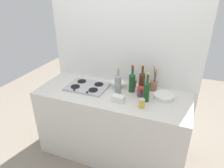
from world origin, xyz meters
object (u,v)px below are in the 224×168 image
Objects in this scene: wine_bottle_mid_left at (147,91)px; condiment_jar_rear at (142,103)px; stovetop_hob at (87,86)px; butter_dish at (118,98)px; utensil_crock at (153,85)px; wine_bottle_leftmost at (132,82)px; mixing_bowl at (118,84)px; plate_stack at (164,96)px; wine_bottle_rightmost at (142,81)px; condiment_jar_spare at (134,83)px; condiment_jar_front at (141,92)px; wine_bottle_mid_right at (118,84)px.

wine_bottle_mid_left is 0.16m from condiment_jar_rear.
stovetop_hob is at bearing 175.91° from wine_bottle_mid_left.
butter_dish is 0.50m from utensil_crock.
wine_bottle_leftmost is at bearing 142.66° from wine_bottle_mid_left.
butter_dish is 0.43× the size of utensil_crock.
condiment_jar_rear is at bearing -42.99° from mixing_bowl.
wine_bottle_rightmost is at bearing 167.06° from plate_stack.
condiment_jar_spare is (-0.20, 0.42, -0.00)m from condiment_jar_rear.
condiment_jar_rear is at bearing -95.64° from wine_bottle_mid_left.
utensil_crock is at bearing 16.51° from stovetop_hob.
stovetop_hob is 1.57× the size of utensil_crock.
utensil_crock is at bearing 61.70° from condiment_jar_front.
wine_bottle_rightmost is at bearing 60.25° from butter_dish.
wine_bottle_mid_left is at bearing -37.34° from wine_bottle_leftmost.
stovetop_hob is 1.45× the size of wine_bottle_mid_left.
wine_bottle_rightmost is 1.11× the size of utensil_crock.
mixing_bowl is 1.61× the size of condiment_jar_front.
butter_dish is (-0.28, -0.11, -0.09)m from wine_bottle_mid_left.
wine_bottle_leftmost is at bearing -84.89° from condiment_jar_spare.
butter_dish is (-0.45, -0.25, 0.01)m from plate_stack.
condiment_jar_rear is at bearing -6.13° from butter_dish.
plate_stack is 0.70× the size of wine_bottle_mid_left.
wine_bottle_leftmost is 1.81× the size of mixing_bowl.
condiment_jar_rear reaches higher than condiment_jar_spare.
plate_stack is 0.39m from wine_bottle_leftmost.
butter_dish reaches higher than stovetop_hob.
plate_stack is at bearing 5.15° from stovetop_hob.
wine_bottle_rightmost reaches higher than utensil_crock.
condiment_jar_spare is at bearing 123.87° from condiment_jar_front.
wine_bottle_mid_left reaches higher than mixing_bowl.
condiment_jar_front reaches higher than condiment_jar_rear.
wine_bottle_mid_left is 1.04× the size of wine_bottle_mid_right.
mixing_bowl is 0.35m from butter_dish.
wine_bottle_rightmost is 3.54× the size of condiment_jar_rear.
wine_bottle_rightmost is 3.83× the size of condiment_jar_spare.
wine_bottle_leftmost reaches higher than condiment_jar_spare.
condiment_jar_front is (0.12, -0.08, -0.07)m from wine_bottle_leftmost.
wine_bottle_mid_right reaches higher than butter_dish.
condiment_jar_front is at bearing -31.41° from wine_bottle_leftmost.
wine_bottle_leftmost is 0.22m from mixing_bowl.
wine_bottle_mid_right is 0.44m from utensil_crock.
wine_bottle_mid_left is at bearing -44.80° from condiment_jar_front.
butter_dish is (0.47, -0.17, 0.02)m from stovetop_hob.
wine_bottle_leftmost is 1.06× the size of utensil_crock.
wine_bottle_leftmost is 3.66× the size of condiment_jar_spare.
plate_stack is 0.72× the size of wine_bottle_leftmost.
wine_bottle_leftmost is (-0.38, 0.02, 0.10)m from plate_stack.
mixing_bowl is (-0.30, 0.02, -0.10)m from wine_bottle_rightmost.
plate_stack is 0.26m from condiment_jar_front.
wine_bottle_mid_right is (-0.51, -0.09, 0.10)m from plate_stack.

